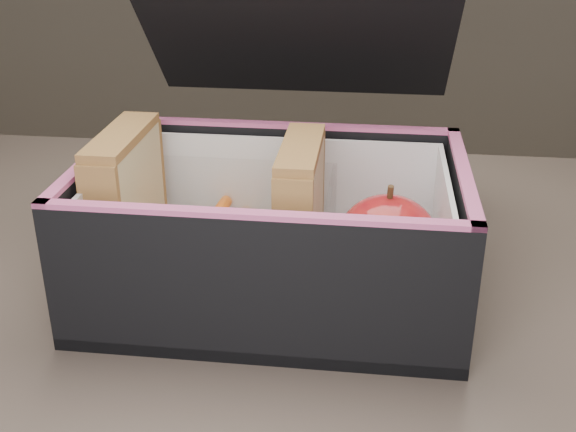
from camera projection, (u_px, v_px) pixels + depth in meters
name	position (u px, v px, depth m)	size (l,w,h in m)	color
kitchen_table	(286.00, 423.00, 0.58)	(1.20, 0.80, 0.75)	brown
lunch_bag	(275.00, 221.00, 0.56)	(0.29, 0.32, 0.24)	black
plastic_tub	(214.00, 233.00, 0.57)	(0.18, 0.13, 0.08)	white
sandwich_left	(127.00, 202.00, 0.57)	(0.03, 0.10, 0.12)	#CDB285
sandwich_right	(300.00, 213.00, 0.55)	(0.03, 0.10, 0.11)	#CDB285
carrot_sticks	(211.00, 255.00, 0.57)	(0.05, 0.15, 0.03)	orange
paper_napkin	(382.00, 282.00, 0.56)	(0.08, 0.08, 0.01)	white
red_apple	(387.00, 241.00, 0.54)	(0.08, 0.08, 0.08)	maroon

